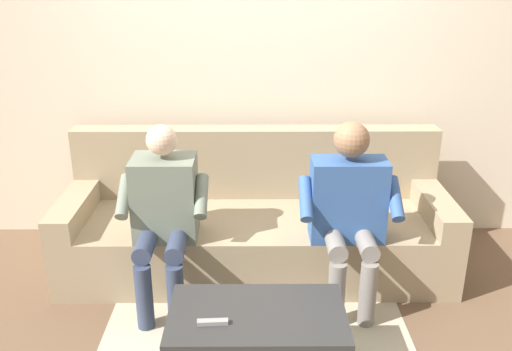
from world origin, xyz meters
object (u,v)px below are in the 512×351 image
(coffee_table, at_px, (257,347))
(person_right_seated, at_px, (164,207))
(remote_gray, at_px, (213,322))
(couch, at_px, (256,225))
(person_left_seated, at_px, (349,206))

(coffee_table, xyz_separation_m, person_right_seated, (0.55, -0.77, 0.41))
(person_right_seated, height_order, remote_gray, person_right_seated)
(couch, distance_m, person_left_seated, 0.78)
(person_right_seated, bearing_deg, remote_gray, 111.77)
(couch, xyz_separation_m, person_right_seated, (0.55, 0.41, 0.32))
(couch, distance_m, person_right_seated, 0.76)
(person_left_seated, xyz_separation_m, person_right_seated, (1.10, -0.03, -0.02))
(person_left_seated, height_order, remote_gray, person_left_seated)
(person_left_seated, height_order, person_right_seated, person_left_seated)
(couch, bearing_deg, person_right_seated, 36.83)
(couch, height_order, coffee_table, couch)
(person_left_seated, relative_size, remote_gray, 7.85)
(person_left_seated, xyz_separation_m, remote_gray, (0.76, 0.83, -0.21))
(coffee_table, relative_size, remote_gray, 5.93)
(person_right_seated, relative_size, remote_gray, 7.67)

